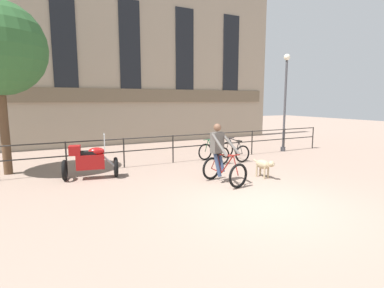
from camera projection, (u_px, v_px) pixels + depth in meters
The scene contains 9 objects.
ground_plane at pixel (264, 205), 6.83m from camera, with size 60.00×60.00×0.00m, color gray.
canal_railing at pixel (173, 144), 11.31m from camera, with size 15.05×0.05×1.05m.
building_facade at pixel (129, 60), 15.86m from camera, with size 18.00×0.72×8.94m.
cyclist_with_bike at pixel (221, 157), 8.55m from camera, with size 0.88×1.27×1.70m.
dog at pixel (264, 165), 9.13m from camera, with size 0.28×0.90×0.58m.
parked_motorcycle at pixel (90, 160), 9.00m from camera, with size 1.68×0.89×1.35m.
parked_bicycle_near_lamp at pixel (214, 153), 11.41m from camera, with size 0.80×1.19×0.86m.
parked_bicycle_mid_left at pixel (234, 151), 11.84m from camera, with size 0.69×1.13×0.86m.
street_lamp at pixel (285, 98), 13.60m from camera, with size 0.28×0.28×4.40m.
Camera 1 is at (-4.46, -5.08, 2.37)m, focal length 28.00 mm.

